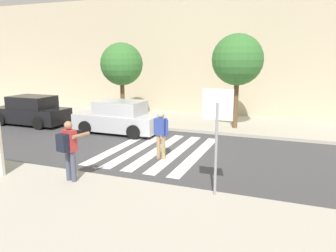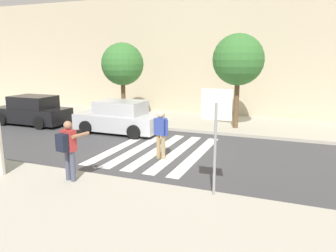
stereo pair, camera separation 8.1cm
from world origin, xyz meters
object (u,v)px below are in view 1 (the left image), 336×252
pedestrian_crossing (161,132)px  parked_car_black (31,111)px  photographer_with_backpack (69,146)px  street_tree_west (122,64)px  street_tree_center (238,60)px  parked_car_silver (119,118)px  stop_sign (217,119)px

pedestrian_crossing → parked_car_black: (-8.77, 3.02, -0.25)m
pedestrian_crossing → photographer_with_backpack: bearing=-113.6°
street_tree_west → street_tree_center: bearing=-1.4°
photographer_with_backpack → street_tree_west: size_ratio=0.41×
photographer_with_backpack → parked_car_black: photographer_with_backpack is taller
parked_car_silver → street_tree_center: size_ratio=0.90×
photographer_with_backpack → parked_car_silver: (-2.03, 6.27, -0.44)m
stop_sign → parked_car_silver: 8.42m
parked_car_black → street_tree_center: (10.41, 2.55, 2.70)m
pedestrian_crossing → stop_sign: bearing=-45.7°
photographer_with_backpack → parked_car_black: bearing=139.6°
parked_car_silver → parked_car_black: bearing=-180.0°
street_tree_west → stop_sign: bearing=-48.9°
parked_car_silver → street_tree_west: bearing=115.1°
photographer_with_backpack → parked_car_black: (-7.35, 6.27, -0.44)m
photographer_with_backpack → pedestrian_crossing: bearing=66.4°
stop_sign → street_tree_west: street_tree_west is taller
photographer_with_backpack → street_tree_center: bearing=70.8°
stop_sign → photographer_with_backpack: bearing=-171.8°
photographer_with_backpack → pedestrian_crossing: 3.54m
parked_car_black → street_tree_west: street_tree_west is taller
pedestrian_crossing → parked_car_silver: 4.59m
parked_car_black → parked_car_silver: same height
parked_car_black → street_tree_west: 5.45m
photographer_with_backpack → street_tree_center: size_ratio=0.38×
parked_car_black → street_tree_center: size_ratio=0.90×
parked_car_black → street_tree_center: 11.06m
photographer_with_backpack → parked_car_silver: 6.60m
street_tree_west → street_tree_center: size_ratio=0.93×
photographer_with_backpack → street_tree_west: 9.76m
pedestrian_crossing → parked_car_black: bearing=161.0°
parked_car_silver → pedestrian_crossing: bearing=-41.3°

